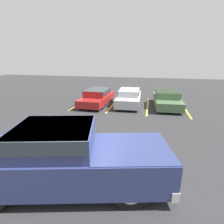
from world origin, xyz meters
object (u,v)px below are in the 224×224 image
pickup_truck (67,158)px  parked_sedan_a (97,96)px  parked_sedan_b (129,97)px  parked_sedan_c (167,98)px

pickup_truck → parked_sedan_a: size_ratio=1.32×
parked_sedan_b → parked_sedan_c: (2.94, 0.08, -0.01)m
parked_sedan_b → pickup_truck: bearing=-5.2°
pickup_truck → parked_sedan_a: pickup_truck is taller
parked_sedan_a → parked_sedan_c: parked_sedan_c is taller
parked_sedan_a → parked_sedan_b: 2.60m
parked_sedan_a → parked_sedan_c: bearing=95.8°
pickup_truck → parked_sedan_c: 10.53m
pickup_truck → parked_sedan_b: size_ratio=1.38×
parked_sedan_a → parked_sedan_b: size_ratio=1.05×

